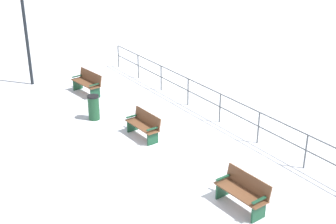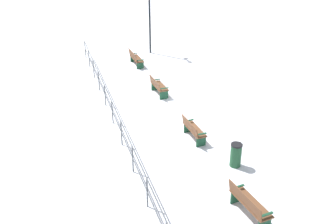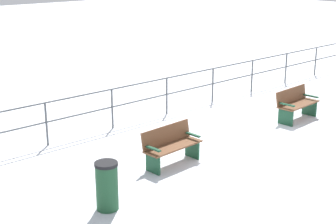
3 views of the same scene
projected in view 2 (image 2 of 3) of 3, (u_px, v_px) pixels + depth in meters
ground_plane at (173, 114)px, 17.62m from camera, size 80.00×80.00×0.00m
bench_nearest at (249, 204)px, 11.25m from camera, size 0.73×1.65×0.93m
bench_second at (193, 130)px, 15.39m from camera, size 0.58×1.46×0.85m
bench_third at (158, 86)px, 19.45m from camera, size 0.64×1.49×0.88m
bench_fourth at (135, 58)px, 23.52m from camera, size 0.62×1.64×0.89m
lamppost_middle at (149, 3)px, 24.49m from camera, size 0.29×1.03×4.80m
waterfront_railing at (112, 108)px, 16.51m from camera, size 0.05×19.49×1.10m
trash_bin at (236, 155)px, 13.68m from camera, size 0.42×0.42×0.91m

